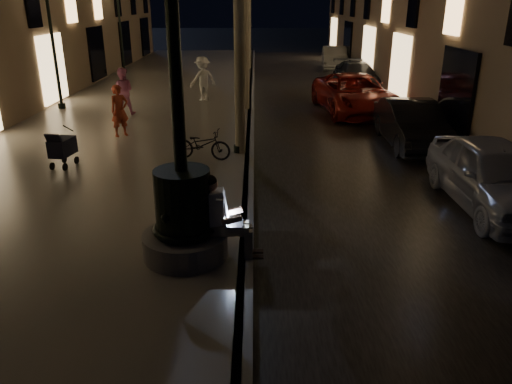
{
  "coord_description": "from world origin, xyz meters",
  "views": [
    {
      "loc": [
        0.16,
        -5.39,
        4.2
      ],
      "look_at": [
        0.17,
        3.0,
        0.94
      ],
      "focal_mm": 35.0,
      "sensor_mm": 36.0,
      "label": 1
    }
  ],
  "objects_px": {
    "lamp_curb_b": "(244,24)",
    "car_front": "(494,175)",
    "pedestrian_pink": "(123,91)",
    "pedestrian_red": "(120,111)",
    "bicycle": "(202,144)",
    "lamp_curb_d": "(248,13)",
    "stroller": "(62,147)",
    "lamp_curb_a": "(237,39)",
    "fountain_lamppost": "(183,199)",
    "car_fifth": "(334,58)",
    "car_third": "(355,94)",
    "lamp_left_b": "(51,27)",
    "lamp_left_c": "(119,17)",
    "seated_man_laptop": "(222,214)",
    "car_rear": "(357,76)",
    "pedestrian_white": "(203,79)",
    "car_second": "(412,124)",
    "lamp_curb_c": "(247,17)"
  },
  "relations": [
    {
      "from": "lamp_curb_b",
      "to": "car_front",
      "type": "relative_size",
      "value": 1.12
    },
    {
      "from": "car_front",
      "to": "pedestrian_pink",
      "type": "bearing_deg",
      "value": 139.15
    },
    {
      "from": "pedestrian_red",
      "to": "pedestrian_pink",
      "type": "xyz_separation_m",
      "value": [
        -0.68,
        3.13,
        0.05
      ]
    },
    {
      "from": "lamp_curb_b",
      "to": "pedestrian_pink",
      "type": "height_order",
      "value": "lamp_curb_b"
    },
    {
      "from": "bicycle",
      "to": "lamp_curb_d",
      "type": "bearing_deg",
      "value": 9.57
    },
    {
      "from": "stroller",
      "to": "lamp_curb_d",
      "type": "bearing_deg",
      "value": 90.09
    },
    {
      "from": "lamp_curb_a",
      "to": "fountain_lamppost",
      "type": "bearing_deg",
      "value": -96.65
    },
    {
      "from": "car_fifth",
      "to": "car_third",
      "type": "bearing_deg",
      "value": -89.93
    },
    {
      "from": "stroller",
      "to": "bicycle",
      "type": "xyz_separation_m",
      "value": [
        3.45,
        0.65,
        -0.11
      ]
    },
    {
      "from": "fountain_lamppost",
      "to": "lamp_curb_a",
      "type": "height_order",
      "value": "fountain_lamppost"
    },
    {
      "from": "car_front",
      "to": "pedestrian_red",
      "type": "distance_m",
      "value": 10.61
    },
    {
      "from": "fountain_lamppost",
      "to": "lamp_left_b",
      "type": "height_order",
      "value": "fountain_lamppost"
    },
    {
      "from": "lamp_curb_b",
      "to": "lamp_left_c",
      "type": "xyz_separation_m",
      "value": [
        -7.1,
        8.0,
        0.0
      ]
    },
    {
      "from": "fountain_lamppost",
      "to": "seated_man_laptop",
      "type": "height_order",
      "value": "fountain_lamppost"
    },
    {
      "from": "pedestrian_red",
      "to": "pedestrian_pink",
      "type": "distance_m",
      "value": 3.21
    },
    {
      "from": "lamp_curb_d",
      "to": "lamp_left_c",
      "type": "height_order",
      "value": "same"
    },
    {
      "from": "lamp_left_b",
      "to": "car_rear",
      "type": "xyz_separation_m",
      "value": [
        12.6,
        5.73,
        -2.59
      ]
    },
    {
      "from": "car_front",
      "to": "car_third",
      "type": "height_order",
      "value": "car_third"
    },
    {
      "from": "fountain_lamppost",
      "to": "pedestrian_white",
      "type": "bearing_deg",
      "value": 94.25
    },
    {
      "from": "fountain_lamppost",
      "to": "pedestrian_red",
      "type": "distance_m",
      "value": 8.35
    },
    {
      "from": "car_second",
      "to": "bicycle",
      "type": "relative_size",
      "value": 2.68
    },
    {
      "from": "car_second",
      "to": "pedestrian_red",
      "type": "height_order",
      "value": "pedestrian_red"
    },
    {
      "from": "lamp_curb_a",
      "to": "car_front",
      "type": "distance_m",
      "value": 6.98
    },
    {
      "from": "lamp_curb_d",
      "to": "pedestrian_white",
      "type": "bearing_deg",
      "value": -95.94
    },
    {
      "from": "lamp_left_c",
      "to": "stroller",
      "type": "bearing_deg",
      "value": -81.12
    },
    {
      "from": "lamp_left_c",
      "to": "pedestrian_red",
      "type": "xyz_separation_m",
      "value": [
        3.39,
        -14.21,
        -2.25
      ]
    },
    {
      "from": "stroller",
      "to": "car_rear",
      "type": "relative_size",
      "value": 0.24
    },
    {
      "from": "lamp_curb_d",
      "to": "lamp_left_b",
      "type": "height_order",
      "value": "same"
    },
    {
      "from": "pedestrian_red",
      "to": "lamp_curb_d",
      "type": "bearing_deg",
      "value": 40.93
    },
    {
      "from": "lamp_curb_b",
      "to": "car_fifth",
      "type": "relative_size",
      "value": 1.14
    },
    {
      "from": "lamp_curb_b",
      "to": "lamp_curb_c",
      "type": "bearing_deg",
      "value": 90.0
    },
    {
      "from": "lamp_left_c",
      "to": "car_front",
      "type": "bearing_deg",
      "value": -57.12
    },
    {
      "from": "seated_man_laptop",
      "to": "pedestrian_white",
      "type": "distance_m",
      "value": 13.68
    },
    {
      "from": "fountain_lamppost",
      "to": "pedestrian_white",
      "type": "xyz_separation_m",
      "value": [
        -1.01,
        13.58,
        -0.11
      ]
    },
    {
      "from": "lamp_left_c",
      "to": "pedestrian_red",
      "type": "height_order",
      "value": "lamp_left_c"
    },
    {
      "from": "fountain_lamppost",
      "to": "lamp_curb_b",
      "type": "relative_size",
      "value": 1.08
    },
    {
      "from": "lamp_curb_c",
      "to": "car_fifth",
      "type": "xyz_separation_m",
      "value": [
        5.5,
        3.15,
        -2.54
      ]
    },
    {
      "from": "lamp_curb_c",
      "to": "car_third",
      "type": "xyz_separation_m",
      "value": [
        4.33,
        -9.98,
        -2.5
      ]
    },
    {
      "from": "seated_man_laptop",
      "to": "lamp_curb_c",
      "type": "xyz_separation_m",
      "value": [
        0.09,
        22.0,
        2.29
      ]
    },
    {
      "from": "car_rear",
      "to": "stroller",
      "type": "bearing_deg",
      "value": -130.3
    },
    {
      "from": "lamp_left_c",
      "to": "pedestrian_pink",
      "type": "xyz_separation_m",
      "value": [
        2.71,
        -11.08,
        -2.19
      ]
    },
    {
      "from": "pedestrian_white",
      "to": "bicycle",
      "type": "height_order",
      "value": "pedestrian_white"
    },
    {
      "from": "lamp_left_c",
      "to": "car_fifth",
      "type": "height_order",
      "value": "lamp_left_c"
    },
    {
      "from": "pedestrian_white",
      "to": "car_third",
      "type": "bearing_deg",
      "value": 131.84
    },
    {
      "from": "car_second",
      "to": "car_fifth",
      "type": "bearing_deg",
      "value": 89.42
    },
    {
      "from": "car_third",
      "to": "car_fifth",
      "type": "height_order",
      "value": "car_third"
    },
    {
      "from": "lamp_curb_d",
      "to": "bicycle",
      "type": "height_order",
      "value": "lamp_curb_d"
    },
    {
      "from": "car_front",
      "to": "pedestrian_white",
      "type": "distance_m",
      "value": 13.22
    },
    {
      "from": "lamp_curb_d",
      "to": "lamp_curb_a",
      "type": "bearing_deg",
      "value": -90.0
    },
    {
      "from": "car_fifth",
      "to": "pedestrian_red",
      "type": "bearing_deg",
      "value": -112.75
    }
  ]
}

